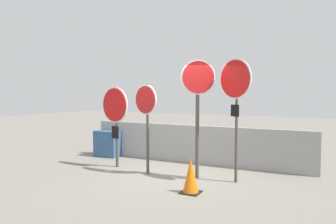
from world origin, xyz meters
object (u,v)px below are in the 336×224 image
at_px(stop_sign_0, 115,111).
at_px(stop_sign_2, 198,95).
at_px(stop_sign_1, 146,109).
at_px(storage_crate, 109,143).
at_px(traffic_cone_0, 191,176).
at_px(stop_sign_3, 235,90).

relative_size(stop_sign_0, stop_sign_2, 0.78).
height_order(stop_sign_1, storage_crate, stop_sign_1).
height_order(stop_sign_1, traffic_cone_0, stop_sign_1).
distance_m(traffic_cone_0, storage_crate, 4.26).
relative_size(stop_sign_0, storage_crate, 2.67).
bearing_deg(stop_sign_2, stop_sign_1, 154.78).
bearing_deg(stop_sign_2, stop_sign_0, 144.87).
bearing_deg(storage_crate, stop_sign_1, -33.27).
relative_size(stop_sign_2, storage_crate, 3.43).
xyz_separation_m(stop_sign_0, stop_sign_1, (1.06, -0.24, 0.09)).
xyz_separation_m(stop_sign_3, traffic_cone_0, (-0.55, -1.07, -1.64)).
xyz_separation_m(stop_sign_1, stop_sign_3, (2.04, 0.21, 0.44)).
height_order(stop_sign_0, traffic_cone_0, stop_sign_0).
xyz_separation_m(stop_sign_0, traffic_cone_0, (2.54, -1.10, -1.10)).
relative_size(stop_sign_1, stop_sign_2, 0.80).
xyz_separation_m(stop_sign_2, storage_crate, (-3.33, 1.22, -1.46)).
bearing_deg(stop_sign_3, stop_sign_0, -154.88).
bearing_deg(stop_sign_1, stop_sign_3, 21.94).
xyz_separation_m(stop_sign_2, traffic_cone_0, (0.28, -1.04, -1.52)).
relative_size(stop_sign_2, stop_sign_3, 1.00).
xyz_separation_m(stop_sign_0, storage_crate, (-1.07, 1.15, -1.05)).
bearing_deg(stop_sign_1, traffic_cone_0, -13.97).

